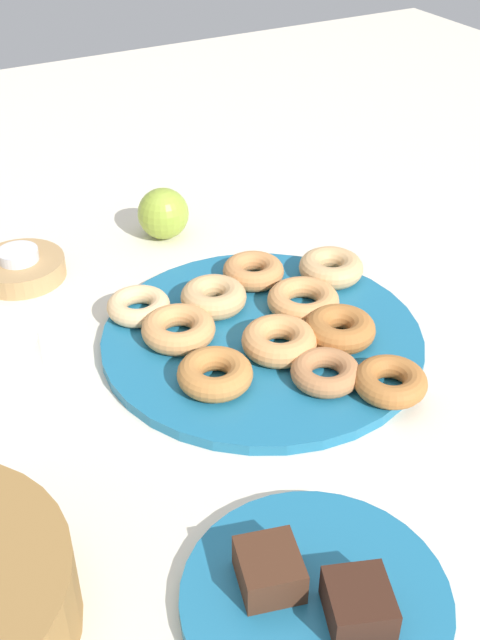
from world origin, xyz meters
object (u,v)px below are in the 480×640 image
at_px(donut_0, 331,268).
at_px(donut_3, 340,329).
at_px(donut_plate, 262,338).
at_px(candle_holder, 21,268).
at_px(donut_6, 326,372).
at_px(donut_1, 215,374).
at_px(brownie_near, 359,604).
at_px(cake_plate, 315,599).
at_px(donut_2, 139,306).
at_px(donut_10, 214,297).
at_px(donut_7, 178,329).
at_px(donut_4, 278,341).
at_px(tealight, 18,255).
at_px(donut_8, 303,300).
at_px(donut_9, 253,271).
at_px(donut_5, 390,381).
at_px(brownie_far, 269,569).
at_px(apple, 163,214).

relative_size(donut_0, donut_3, 1.02).
height_order(donut_plate, candle_holder, candle_holder).
bearing_deg(donut_6, donut_1, 63.86).
bearing_deg(brownie_near, cake_plate, 26.57).
height_order(donut_2, donut_6, same).
relative_size(donut_10, candle_holder, 0.69).
bearing_deg(donut_6, donut_7, 36.05).
bearing_deg(donut_1, candle_holder, 19.20).
xyz_separation_m(donut_4, brownie_near, (-0.33, 0.12, 0.00)).
bearing_deg(tealight, donut_8, -133.36).
bearing_deg(donut_plate, donut_4, 177.68).
height_order(donut_1, donut_9, donut_1).
distance_m(donut_4, donut_10, 0.12).
relative_size(donut_0, donut_6, 1.10).
distance_m(brownie_near, tealight, 0.66).
xyz_separation_m(cake_plate, brownie_near, (-0.03, -0.02, 0.02)).
xyz_separation_m(donut_0, donut_3, (-0.12, 0.07, 0.00)).
xyz_separation_m(donut_7, cake_plate, (-0.37, 0.05, -0.02)).
bearing_deg(donut_5, donut_8, -0.72).
bearing_deg(donut_6, donut_3, -45.74).
distance_m(donut_plate, candle_holder, 0.35).
distance_m(donut_9, brownie_far, 0.47).
xyz_separation_m(donut_plate, donut_8, (0.02, -0.07, 0.02)).
bearing_deg(brownie_far, donut_3, -44.00).
distance_m(donut_7, candle_holder, 0.27).
distance_m(donut_0, candle_holder, 0.42).
relative_size(donut_1, apple, 1.12).
bearing_deg(donut_plate, brownie_near, 161.13).
height_order(donut_4, donut_10, same).
distance_m(donut_plate, apple, 0.30).
bearing_deg(donut_4, donut_0, -53.77).
relative_size(donut_0, brownie_near, 1.55).
relative_size(donut_3, donut_7, 0.95).
height_order(donut_plate, donut_8, donut_8).
bearing_deg(donut_10, donut_3, -143.13).
bearing_deg(brownie_far, candle_holder, 3.90).
xyz_separation_m(donut_0, donut_1, (-0.12, 0.23, -0.00)).
xyz_separation_m(donut_1, donut_4, (0.02, -0.09, 0.00)).
relative_size(donut_plate, candle_holder, 3.21).
distance_m(donut_4, donut_7, 0.12).
bearing_deg(apple, donut_4, 178.75).
relative_size(donut_1, donut_7, 0.95).
bearing_deg(donut_1, donut_8, -64.63).
relative_size(donut_1, donut_10, 1.01).
relative_size(cake_plate, tealight, 4.16).
distance_m(donut_1, brownie_near, 0.31).
distance_m(donut_3, donut_4, 0.08).
bearing_deg(donut_4, brownie_far, 147.79).
bearing_deg(donut_4, candle_holder, 32.80).
bearing_deg(apple, donut_7, 159.49).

